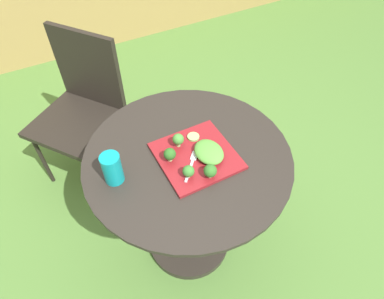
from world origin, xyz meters
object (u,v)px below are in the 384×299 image
fork (192,163)px  salad_plate (196,156)px  drinking_glass (113,170)px  patio_chair (82,101)px

fork → salad_plate: bearing=41.0°
salad_plate → drinking_glass: 0.33m
patio_chair → fork: (0.24, -0.87, 0.23)m
drinking_glass → patio_chair: bearing=86.9°
patio_chair → fork: patio_chair is taller
salad_plate → patio_chair: bearing=108.5°
salad_plate → drinking_glass: (-0.32, 0.05, 0.05)m
salad_plate → fork: (-0.04, -0.03, 0.01)m
drinking_glass → fork: (0.29, -0.08, -0.04)m
patio_chair → drinking_glass: bearing=-93.1°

